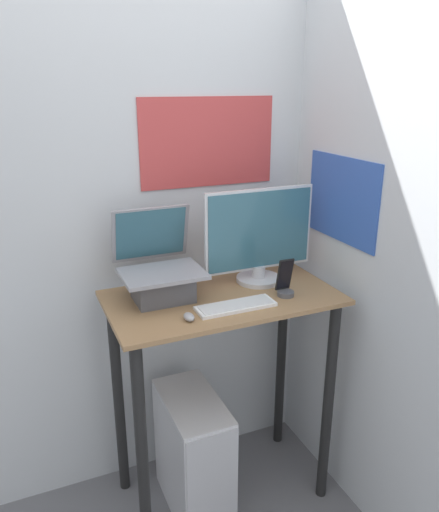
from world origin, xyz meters
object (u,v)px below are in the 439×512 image
(monitor, at_px, (259,240))
(mouse, at_px, (189,317))
(laptop, at_px, (161,276))
(keyboard, at_px, (236,306))
(cell_phone, at_px, (285,285))
(computer_tower, at_px, (193,454))

(monitor, height_order, mouse, monitor)
(laptop, relative_size, keyboard, 1.13)
(keyboard, bearing_deg, cell_phone, 7.46)
(mouse, bearing_deg, monitor, 30.43)
(computer_tower, bearing_deg, monitor, 17.25)
(mouse, height_order, cell_phone, cell_phone)
(mouse, relative_size, computer_tower, 0.11)
(keyboard, distance_m, cell_phone, 0.25)
(laptop, xyz_separation_m, monitor, (0.46, 0.01, 0.10))
(keyboard, height_order, mouse, mouse)
(keyboard, xyz_separation_m, mouse, (-0.21, -0.03, 0.01))
(monitor, distance_m, computer_tower, 1.03)
(monitor, bearing_deg, computer_tower, -162.75)
(laptop, height_order, mouse, laptop)
(monitor, distance_m, keyboard, 0.36)
(laptop, height_order, computer_tower, laptop)
(monitor, bearing_deg, laptop, -179.06)
(monitor, bearing_deg, cell_phone, -81.44)
(laptop, relative_size, computer_tower, 0.63)
(laptop, relative_size, mouse, 5.93)
(keyboard, bearing_deg, monitor, 45.67)
(laptop, distance_m, computer_tower, 0.86)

